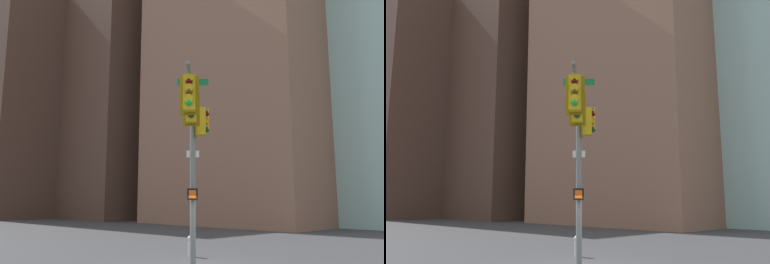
% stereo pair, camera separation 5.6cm
% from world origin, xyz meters
% --- Properties ---
extents(signal_pole_assembly, '(3.49, 3.65, 6.92)m').
position_xyz_m(signal_pole_assembly, '(0.93, -1.22, 4.67)').
color(signal_pole_assembly, slate).
rests_on(signal_pole_assembly, ground_plane).
extents(fire_hydrant, '(0.34, 0.26, 0.87)m').
position_xyz_m(fire_hydrant, '(-2.32, 1.77, 0.47)').
color(fire_hydrant, '#B2B2B7').
rests_on(fire_hydrant, ground_plane).
extents(building_brick_nearside, '(19.75, 21.56, 48.88)m').
position_xyz_m(building_brick_nearside, '(-16.01, 27.08, 24.44)').
color(building_brick_nearside, '#845B47').
rests_on(building_brick_nearside, ground_plane).
extents(building_brick_midblock, '(16.45, 14.33, 33.00)m').
position_xyz_m(building_brick_midblock, '(-50.28, 13.67, 16.50)').
color(building_brick_midblock, '#4C3328').
rests_on(building_brick_midblock, ground_plane).
extents(building_brick_farside, '(19.79, 16.04, 37.65)m').
position_xyz_m(building_brick_farside, '(-39.50, 22.43, 18.83)').
color(building_brick_farside, '#4C3328').
rests_on(building_brick_farside, ground_plane).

